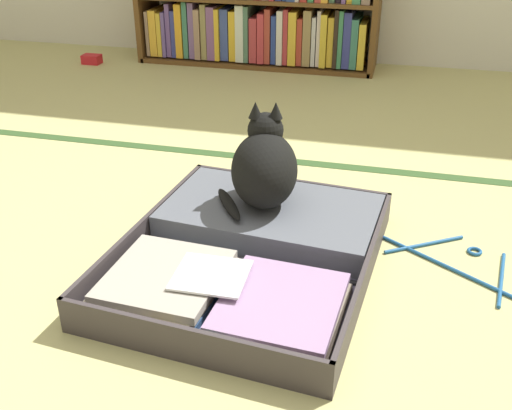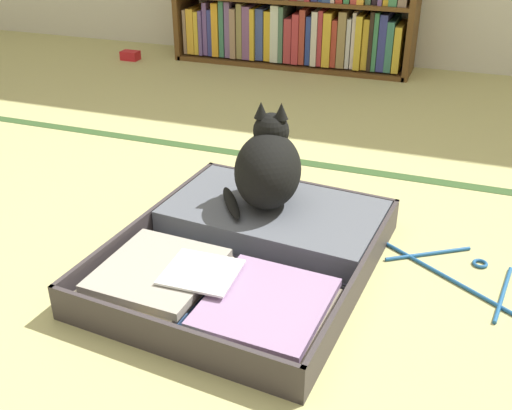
% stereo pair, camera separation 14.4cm
% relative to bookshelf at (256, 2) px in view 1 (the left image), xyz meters
% --- Properties ---
extents(ground_plane, '(10.00, 10.00, 0.00)m').
position_rel_bookshelf_xyz_m(ground_plane, '(0.35, -2.23, -0.34)').
color(ground_plane, tan).
extents(tatami_border, '(4.80, 0.05, 0.00)m').
position_rel_bookshelf_xyz_m(tatami_border, '(0.35, -1.29, -0.34)').
color(tatami_border, '#325126').
rests_on(tatami_border, ground_plane).
extents(bookshelf, '(1.32, 0.30, 0.71)m').
position_rel_bookshelf_xyz_m(bookshelf, '(0.00, 0.00, 0.00)').
color(bookshelf, brown).
rests_on(bookshelf, ground_plane).
extents(open_suitcase, '(0.69, 0.82, 0.09)m').
position_rel_bookshelf_xyz_m(open_suitcase, '(0.49, -1.96, -0.30)').
color(open_suitcase, '#3B3436').
rests_on(open_suitcase, ground_plane).
extents(black_cat, '(0.27, 0.29, 0.28)m').
position_rel_bookshelf_xyz_m(black_cat, '(0.47, -1.79, -0.14)').
color(black_cat, black).
rests_on(black_cat, open_suitcase).
extents(clothes_hanger, '(0.39, 0.32, 0.01)m').
position_rel_bookshelf_xyz_m(clothes_hanger, '(1.02, -1.85, -0.33)').
color(clothes_hanger, '#1F5993').
rests_on(clothes_hanger, ground_plane).
extents(small_red_pouch, '(0.10, 0.07, 0.05)m').
position_rel_bookshelf_xyz_m(small_red_pouch, '(-0.90, -0.23, -0.31)').
color(small_red_pouch, red).
rests_on(small_red_pouch, ground_plane).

